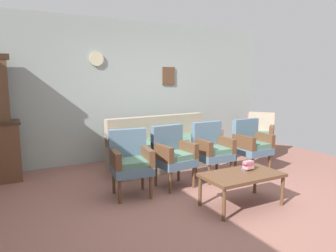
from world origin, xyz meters
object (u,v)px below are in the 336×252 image
object	(u,v)px
armchair_near_cabinet	(173,153)
floor_vase_by_wall	(252,131)
armchair_by_doorway	(251,143)
book_stack_on_table	(248,166)
armchair_near_couch_end	(212,148)
floral_couch	(165,148)
wingback_chair_by_fireplace	(260,132)
armchair_row_middle	(130,160)
coffee_table	(242,177)

from	to	relation	value
armchair_near_cabinet	floor_vase_by_wall	bearing A→B (deg)	26.07
armchair_by_doorway	book_stack_on_table	xyz separation A→B (m)	(-0.94, -0.96, -0.02)
armchair_near_cabinet	book_stack_on_table	size ratio (longest dim) A/B	5.93
armchair_near_couch_end	floor_vase_by_wall	world-z (taller)	armchair_near_couch_end
floral_couch	armchair_near_couch_end	bearing A→B (deg)	-71.12
floral_couch	wingback_chair_by_fireplace	xyz separation A→B (m)	(2.05, -0.30, 0.17)
wingback_chair_by_fireplace	floor_vase_by_wall	xyz separation A→B (m)	(0.40, 0.68, -0.11)
wingback_chair_by_fireplace	armchair_row_middle	bearing A→B (deg)	-166.28
armchair_by_doorway	coffee_table	xyz separation A→B (m)	(-1.11, -1.04, -0.12)
coffee_table	armchair_by_doorway	bearing A→B (deg)	43.02
armchair_row_middle	wingback_chair_by_fireplace	xyz separation A→B (m)	(3.12, 0.76, 0.00)
armchair_row_middle	armchair_near_couch_end	world-z (taller)	same
armchair_by_doorway	coffee_table	size ratio (longest dim) A/B	0.90
armchair_row_middle	wingback_chair_by_fireplace	distance (m)	3.22
armchair_near_cabinet	wingback_chair_by_fireplace	xyz separation A→B (m)	(2.44, 0.72, 0.00)
armchair_row_middle	coffee_table	xyz separation A→B (m)	(1.10, -0.98, -0.12)
armchair_near_couch_end	book_stack_on_table	world-z (taller)	armchair_near_couch_end
armchair_by_doorway	wingback_chair_by_fireplace	distance (m)	1.15
floral_couch	floor_vase_by_wall	xyz separation A→B (m)	(2.46, 0.38, 0.07)
armchair_near_cabinet	coffee_table	distance (m)	1.12
floral_couch	coffee_table	size ratio (longest dim) A/B	2.09
floral_couch	armchair_near_couch_end	xyz separation A→B (m)	(0.34, -0.99, 0.17)
armchair_by_doorway	book_stack_on_table	size ratio (longest dim) A/B	5.93
armchair_near_couch_end	coffee_table	bearing A→B (deg)	-106.08
armchair_near_couch_end	armchair_by_doorway	bearing A→B (deg)	-1.25
armchair_near_cabinet	armchair_by_doorway	bearing A→B (deg)	0.35
armchair_row_middle	coffee_table	world-z (taller)	armchair_row_middle
armchair_row_middle	armchair_near_cabinet	size ratio (longest dim) A/B	1.00
armchair_row_middle	floor_vase_by_wall	world-z (taller)	armchair_row_middle
floral_couch	floor_vase_by_wall	world-z (taller)	floral_couch
floral_couch	armchair_near_couch_end	size ratio (longest dim) A/B	2.32
armchair_near_cabinet	armchair_by_doorway	xyz separation A→B (m)	(1.54, 0.01, 0.00)
floral_couch	floor_vase_by_wall	size ratio (longest dim) A/B	2.65
floral_couch	book_stack_on_table	distance (m)	1.98
coffee_table	floor_vase_by_wall	bearing A→B (deg)	44.99
floral_couch	armchair_by_doorway	size ratio (longest dim) A/B	2.32
armchair_near_couch_end	wingback_chair_by_fireplace	xyz separation A→B (m)	(1.72, 0.69, 0.00)
floral_couch	armchair_near_cabinet	bearing A→B (deg)	-111.01
armchair_row_middle	armchair_near_cabinet	distance (m)	0.68
floor_vase_by_wall	armchair_near_couch_end	bearing A→B (deg)	-147.21
armchair_row_middle	coffee_table	bearing A→B (deg)	-41.76
armchair_by_doorway	floral_couch	bearing A→B (deg)	138.81
armchair_near_couch_end	armchair_row_middle	bearing A→B (deg)	-177.01
coffee_table	wingback_chair_by_fireplace	bearing A→B (deg)	40.84
book_stack_on_table	floor_vase_by_wall	bearing A→B (deg)	46.14
floral_couch	wingback_chair_by_fireplace	size ratio (longest dim) A/B	2.32
floor_vase_by_wall	coffee_table	bearing A→B (deg)	-135.01
floor_vase_by_wall	armchair_near_cabinet	bearing A→B (deg)	-153.93
book_stack_on_table	floor_vase_by_wall	world-z (taller)	floor_vase_by_wall
coffee_table	book_stack_on_table	xyz separation A→B (m)	(0.17, 0.08, 0.10)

